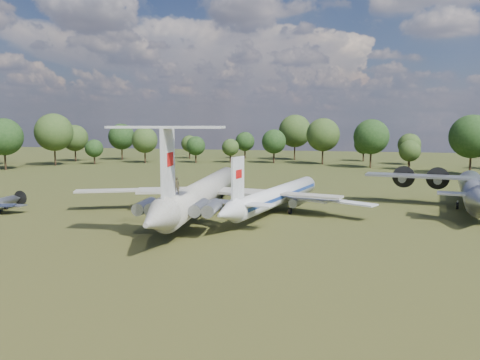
% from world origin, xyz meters
% --- Properties ---
extents(ground, '(300.00, 300.00, 0.00)m').
position_xyz_m(ground, '(0.00, 0.00, 0.00)').
color(ground, '#203812').
rests_on(ground, ground).
extents(il62_airliner, '(42.54, 53.22, 4.94)m').
position_xyz_m(il62_airliner, '(5.16, -1.21, 2.47)').
color(il62_airliner, silver).
rests_on(il62_airliner, ground).
extents(tu104_jet, '(36.13, 43.21, 3.78)m').
position_xyz_m(tu104_jet, '(15.22, 2.25, 1.89)').
color(tu104_jet, white).
rests_on(tu104_jet, ground).
extents(an12_transport, '(37.70, 40.75, 4.70)m').
position_xyz_m(an12_transport, '(43.63, 11.08, 2.35)').
color(an12_transport, '#9C9EA3').
rests_on(an12_transport, ground).
extents(person_on_il62, '(0.83, 0.70, 1.94)m').
position_xyz_m(person_on_il62, '(6.24, -14.99, 5.91)').
color(person_on_il62, olive).
rests_on(person_on_il62, il62_airliner).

